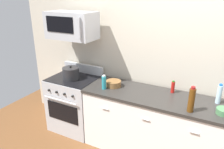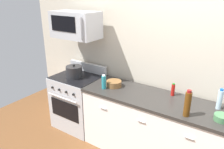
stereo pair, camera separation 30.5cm
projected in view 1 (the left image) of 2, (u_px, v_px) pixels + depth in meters
name	position (u px, v px, depth m)	size (l,w,h in m)	color
back_wall	(186.00, 60.00, 2.96)	(5.61, 0.10, 2.70)	beige
counter_unit	(173.00, 130.00, 2.94)	(2.52, 0.66, 0.92)	white
range_oven	(75.00, 103.00, 3.65)	(0.76, 0.69, 1.07)	#B7BABF
microwave	(72.00, 25.00, 3.23)	(0.74, 0.44, 0.40)	#B7BABF
bottle_water_clear	(219.00, 94.00, 2.65)	(0.06, 0.06, 0.26)	silver
bottle_dish_soap	(104.00, 82.00, 3.06)	(0.06, 0.06, 0.21)	teal
bottle_wine_amber	(192.00, 100.00, 2.46)	(0.07, 0.07, 0.31)	#59330F
bottle_hot_sauce_red	(173.00, 87.00, 2.95)	(0.05, 0.05, 0.17)	#B21914
bowl_green_glaze	(224.00, 111.00, 2.44)	(0.16, 0.16, 0.07)	#477A4C
bowl_wooden_salad	(114.00, 83.00, 3.16)	(0.22, 0.22, 0.08)	brown
stockpot	(71.00, 73.00, 3.41)	(0.26, 0.26, 0.22)	#262628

